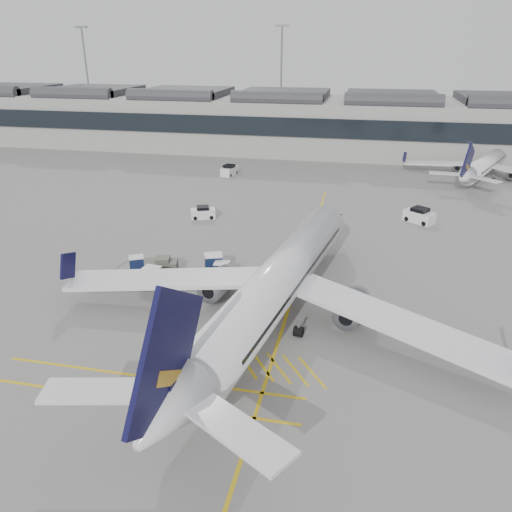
% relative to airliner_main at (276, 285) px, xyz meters
% --- Properties ---
extents(ground, '(220.00, 220.00, 0.00)m').
position_rel_airliner_main_xyz_m(ground, '(-9.18, 0.16, -3.23)').
color(ground, gray).
rests_on(ground, ground).
extents(terminal, '(200.00, 20.45, 12.40)m').
position_rel_airliner_main_xyz_m(terminal, '(-9.18, 72.08, 2.91)').
color(terminal, '#9E9E99').
rests_on(terminal, ground).
extents(light_masts, '(113.00, 0.60, 25.45)m').
position_rel_airliner_main_xyz_m(light_masts, '(-10.84, 86.16, 11.26)').
color(light_masts, slate).
rests_on(light_masts, ground).
extents(apron_markings, '(0.25, 60.00, 0.01)m').
position_rel_airliner_main_xyz_m(apron_markings, '(0.82, 10.16, -3.22)').
color(apron_markings, gold).
rests_on(apron_markings, ground).
extents(airliner_main, '(37.32, 41.09, 11.00)m').
position_rel_airliner_main_xyz_m(airliner_main, '(0.00, 0.00, 0.00)').
color(airliner_main, white).
rests_on(airliner_main, ground).
extents(airliner_far, '(25.38, 28.00, 8.01)m').
position_rel_airliner_main_xyz_m(airliner_far, '(26.87, 54.93, -0.88)').
color(airliner_far, white).
rests_on(airliner_far, ground).
extents(belt_loader, '(4.51, 2.16, 1.79)m').
position_rel_airliner_main_xyz_m(belt_loader, '(-1.73, 4.96, -2.71)').
color(belt_loader, silver).
rests_on(belt_loader, ground).
extents(baggage_cart_a, '(2.33, 2.14, 2.00)m').
position_rel_airliner_main_xyz_m(baggage_cart_a, '(-7.79, 7.81, -2.16)').
color(baggage_cart_a, gray).
rests_on(baggage_cart_a, ground).
extents(baggage_cart_b, '(1.90, 1.63, 1.84)m').
position_rel_airliner_main_xyz_m(baggage_cart_b, '(-12.79, 3.83, -2.24)').
color(baggage_cart_b, gray).
rests_on(baggage_cart_b, ground).
extents(baggage_cart_c, '(1.69, 1.43, 1.68)m').
position_rel_airliner_main_xyz_m(baggage_cart_c, '(-6.61, 6.74, -2.33)').
color(baggage_cart_c, gray).
rests_on(baggage_cart_c, ground).
extents(baggage_cart_d, '(1.97, 1.85, 1.64)m').
position_rel_airliner_main_xyz_m(baggage_cart_d, '(-15.57, 6.43, -2.35)').
color(baggage_cart_d, gray).
rests_on(baggage_cart_d, ground).
extents(ramp_agent_a, '(0.71, 0.59, 1.65)m').
position_rel_airliner_main_xyz_m(ramp_agent_a, '(-5.02, 5.12, -2.40)').
color(ramp_agent_a, '#FF4C0D').
rests_on(ramp_agent_a, ground).
extents(ramp_agent_b, '(1.05, 0.96, 1.77)m').
position_rel_airliner_main_xyz_m(ramp_agent_b, '(-6.25, 4.83, -2.35)').
color(ramp_agent_b, '#F94E0D').
rests_on(ramp_agent_b, ground).
extents(pushback_tug, '(3.18, 2.35, 1.60)m').
position_rel_airliner_main_xyz_m(pushback_tug, '(-12.88, 6.88, -2.52)').
color(pushback_tug, '#535548').
rests_on(pushback_tug, ground).
extents(safety_cone_nose, '(0.38, 0.38, 0.53)m').
position_rel_airliner_main_xyz_m(safety_cone_nose, '(3.74, 24.92, -2.97)').
color(safety_cone_nose, '#F24C0A').
rests_on(safety_cone_nose, ground).
extents(safety_cone_engine, '(0.34, 0.34, 0.47)m').
position_rel_airliner_main_xyz_m(safety_cone_engine, '(4.04, 3.92, -3.00)').
color(safety_cone_engine, '#F24C0A').
rests_on(safety_cone_engine, ground).
extents(service_van_left, '(3.55, 2.60, 1.64)m').
position_rel_airliner_main_xyz_m(service_van_left, '(-14.13, 24.09, -2.50)').
color(service_van_left, silver).
rests_on(service_van_left, ground).
extents(service_van_mid, '(2.49, 3.91, 1.86)m').
position_rel_airliner_main_xyz_m(service_van_mid, '(-16.78, 47.63, -2.40)').
color(service_van_mid, silver).
rests_on(service_van_mid, ground).
extents(service_van_right, '(4.19, 3.77, 1.95)m').
position_rel_airliner_main_xyz_m(service_van_right, '(13.97, 28.46, -2.36)').
color(service_van_right, silver).
rests_on(service_van_right, ground).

